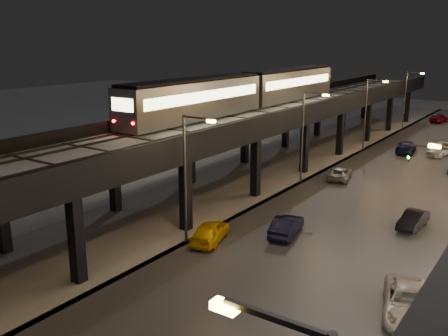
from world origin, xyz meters
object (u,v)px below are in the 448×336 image
Objects in this scene: car_near_white at (286,227)px; car_mid_dark at (406,147)px; car_onc_dark at (409,303)px; car_onc_silver at (413,220)px; car_far_white at (439,118)px; car_taxi at (210,232)px; subway_train at (248,90)px; car_onc_white at (439,150)px; car_mid_silver at (339,174)px.

car_near_white is 0.86× the size of car_mid_dark.
car_onc_dark reaches higher than car_near_white.
car_far_white is at bearing 104.12° from car_onc_silver.
car_taxi is 0.97× the size of car_far_white.
car_mid_dark is at bearing 104.07° from car_far_white.
car_onc_dark is (14.01, -2.10, 0.00)m from car_taxi.
car_near_white is 59.44m from car_far_white.
car_mid_dark is at bearing -100.36° from car_near_white.
subway_train is 7.40× the size of car_mid_dark.
car_taxi reaches higher than car_near_white.
car_mid_dark is (3.65, 36.51, -0.01)m from car_taxi.
car_taxi reaches higher than car_mid_dark.
subway_train is 8.13× the size of car_onc_white.
car_mid_dark is 27.00m from car_far_white.
car_near_white is at bearing -149.09° from car_taxi.
car_far_white reaches higher than car_onc_silver.
car_near_white is 11.87m from car_onc_dark.
car_onc_dark reaches higher than car_onc_silver.
car_near_white is at bearing 85.62° from car_mid_silver.
car_onc_silver is (11.02, 10.71, -0.11)m from car_taxi.
car_near_white is at bearing -132.70° from car_onc_silver.
car_onc_dark is 39.86m from car_onc_white.
car_near_white is at bearing -88.32° from car_onc_white.
car_onc_white is at bearing 102.10° from car_onc_silver.
car_mid_silver is at bearing -109.30° from car_taxi.
car_mid_dark is at bearing 53.06° from subway_train.
car_far_white is at bearing -98.89° from car_near_white.
car_near_white is 9.78m from car_onc_silver.
subway_train is at bearing -80.64° from car_taxi.
car_taxi is 0.97× the size of car_mid_silver.
car_mid_silver is at bearing 4.03° from subway_train.
car_onc_silver is (7.37, -25.80, -0.10)m from car_mid_dark.
car_far_white is 0.98× the size of car_onc_white.
car_onc_silver is (7.16, 6.67, -0.08)m from car_near_white.
car_taxi reaches higher than car_onc_silver.
car_near_white reaches higher than car_onc_silver.
car_far_white is (-1.71, 26.94, 0.03)m from car_mid_dark.
car_mid_dark is at bearing -111.01° from car_mid_silver.
car_taxi is 0.81× the size of car_onc_dark.
car_near_white reaches higher than car_onc_white.
car_onc_dark reaches higher than car_mid_dark.
subway_train is 22.94m from car_taxi.
car_taxi is at bearing -93.47° from car_onc_white.
car_mid_silver is 25.76m from car_onc_dark.
car_taxi reaches higher than car_onc_white.
car_mid_silver is at bearing 75.09° from car_mid_dark.
car_mid_silver is 0.98× the size of car_onc_white.
subway_train is 9.69× the size of car_onc_silver.
car_onc_dark is at bearing 138.13° from car_near_white.
car_onc_dark is 1.17× the size of car_onc_white.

